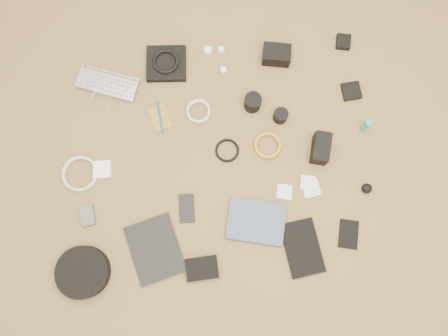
{
  "coord_description": "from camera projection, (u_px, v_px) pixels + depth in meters",
  "views": [
    {
      "loc": [
        0.0,
        -0.41,
        1.91
      ],
      "look_at": [
        0.05,
        -0.03,
        0.02
      ],
      "focal_mm": 35.0,
      "sensor_mm": 36.0,
      "label": 1
    }
  ],
  "objects": [
    {
      "name": "lens_pouch",
      "position": [
        343.0,
        42.0,
        2.06
      ],
      "size": [
        0.08,
        0.09,
        0.03
      ],
      "primitive_type": "cube",
      "rotation": [
        0.0,
        0.0,
        -0.26
      ],
      "color": "black",
      "rests_on": "ground"
    },
    {
      "name": "filter_case_left",
      "position": [
        285.0,
        192.0,
        1.93
      ],
      "size": [
        0.08,
        0.08,
        0.01
      ],
      "primitive_type": "cube",
      "rotation": [
        0.0,
        0.0,
        -0.26
      ],
      "color": "silver",
      "rests_on": "ground"
    },
    {
      "name": "lens_a",
      "position": [
        253.0,
        102.0,
        1.97
      ],
      "size": [
        0.1,
        0.1,
        0.08
      ],
      "primitive_type": "cylinder",
      "rotation": [
        0.0,
        0.0,
        -0.29
      ],
      "color": "black",
      "rests_on": "ground"
    },
    {
      "name": "power_brick",
      "position": [
        103.0,
        170.0,
        1.93
      ],
      "size": [
        0.08,
        0.08,
        0.03
      ],
      "primitive_type": "cube",
      "rotation": [
        0.0,
        0.0,
        -0.08
      ],
      "color": "white",
      "rests_on": "ground"
    },
    {
      "name": "paperback",
      "position": [
        253.0,
        243.0,
        1.87
      ],
      "size": [
        0.29,
        0.24,
        0.02
      ],
      "primitive_type": "imported",
      "rotation": [
        0.0,
        0.0,
        1.29
      ],
      "color": "#3F516B",
      "rests_on": "ground"
    },
    {
      "name": "air_blower",
      "position": [
        367.0,
        188.0,
        1.91
      ],
      "size": [
        0.05,
        0.05,
        0.05
      ],
      "primitive_type": "sphere",
      "rotation": [
        0.0,
        0.0,
        0.21
      ],
      "color": "black",
      "rests_on": "ground"
    },
    {
      "name": "charger_c",
      "position": [
        221.0,
        50.0,
        2.05
      ],
      "size": [
        0.03,
        0.03,
        0.03
      ],
      "primitive_type": "cube",
      "rotation": [
        0.0,
        0.0,
        0.23
      ],
      "color": "white",
      "rests_on": "ground"
    },
    {
      "name": "notebook_olive",
      "position": [
        160.0,
        117.0,
        1.99
      ],
      "size": [
        0.11,
        0.14,
        0.01
      ],
      "primitive_type": "cube",
      "rotation": [
        0.0,
        0.0,
        0.23
      ],
      "color": "olive",
      "rests_on": "ground"
    },
    {
      "name": "phone",
      "position": [
        187.0,
        208.0,
        1.91
      ],
      "size": [
        0.07,
        0.13,
        0.01
      ],
      "primitive_type": "cube",
      "rotation": [
        0.0,
        0.0,
        -0.07
      ],
      "color": "black",
      "rests_on": "ground"
    },
    {
      "name": "dslr_camera",
      "position": [
        276.0,
        55.0,
        2.02
      ],
      "size": [
        0.14,
        0.11,
        0.07
      ],
      "primitive_type": "cube",
      "rotation": [
        0.0,
        0.0,
        -0.23
      ],
      "color": "black",
      "rests_on": "ground"
    },
    {
      "name": "filter_case_mid",
      "position": [
        308.0,
        183.0,
        1.93
      ],
      "size": [
        0.08,
        0.08,
        0.01
      ],
      "primitive_type": "cube",
      "rotation": [
        0.0,
        0.0,
        -0.24
      ],
      "color": "silver",
      "rests_on": "ground"
    },
    {
      "name": "charger_b",
      "position": [
        207.0,
        50.0,
        2.05
      ],
      "size": [
        0.04,
        0.04,
        0.03
      ],
      "primitive_type": "cube",
      "rotation": [
        0.0,
        0.0,
        -0.29
      ],
      "color": "white",
      "rests_on": "ground"
    },
    {
      "name": "cable_white_a",
      "position": [
        198.0,
        112.0,
        2.0
      ],
      "size": [
        0.11,
        0.11,
        0.01
      ],
      "primitive_type": "torus",
      "rotation": [
        0.0,
        0.0,
        -0.0
      ],
      "color": "silver",
      "rests_on": "ground"
    },
    {
      "name": "headphone_case",
      "position": [
        83.0,
        272.0,
        1.83
      ],
      "size": [
        0.28,
        0.28,
        0.06
      ],
      "primitive_type": "cylinder",
      "rotation": [
        0.0,
        0.0,
        -0.29
      ],
      "color": "black",
      "rests_on": "ground"
    },
    {
      "name": "headphones",
      "position": [
        166.0,
        61.0,
        2.01
      ],
      "size": [
        0.16,
        0.16,
        0.02
      ],
      "primitive_type": "torus",
      "rotation": [
        0.0,
        0.0,
        0.41
      ],
      "color": "black",
      "rests_on": "headphone_pouch"
    },
    {
      "name": "charger_d",
      "position": [
        223.0,
        70.0,
        2.03
      ],
      "size": [
        0.03,
        0.03,
        0.02
      ],
      "primitive_type": "cube",
      "rotation": [
        0.0,
        0.0,
        0.21
      ],
      "color": "white",
      "rests_on": "ground"
    },
    {
      "name": "lens_b",
      "position": [
        281.0,
        116.0,
        1.97
      ],
      "size": [
        0.08,
        0.08,
        0.06
      ],
      "primitive_type": "cylinder",
      "rotation": [
        0.0,
        0.0,
        -0.18
      ],
      "color": "black",
      "rests_on": "ground"
    },
    {
      "name": "battery_charger",
      "position": [
        87.0,
        215.0,
        1.9
      ],
      "size": [
        0.07,
        0.09,
        0.02
      ],
      "primitive_type": "cube",
      "rotation": [
        0.0,
        0.0,
        0.1
      ],
      "color": "#535257",
      "rests_on": "ground"
    },
    {
      "name": "lens_cleaner",
      "position": [
        366.0,
        125.0,
        1.94
      ],
      "size": [
        0.04,
        0.04,
        0.1
      ],
      "primitive_type": "cylinder",
      "rotation": [
        0.0,
        0.0,
        -0.4
      ],
      "color": "teal",
      "rests_on": "ground"
    },
    {
      "name": "filter_case_right",
      "position": [
        311.0,
        189.0,
        1.93
      ],
      "size": [
        0.08,
        0.08,
        0.01
      ],
      "primitive_type": "cube",
      "rotation": [
        0.0,
        0.0,
        0.09
      ],
      "color": "silver",
      "rests_on": "ground"
    },
    {
      "name": "tablet",
      "position": [
        155.0,
        249.0,
        1.88
      ],
      "size": [
        0.26,
        0.3,
        0.01
      ],
      "primitive_type": "cube",
      "rotation": [
        0.0,
        0.0,
        0.21
      ],
      "color": "black",
      "rests_on": "ground"
    },
    {
      "name": "flash",
      "position": [
        321.0,
        148.0,
        1.92
      ],
      "size": [
        0.11,
        0.14,
        0.1
      ],
      "primitive_type": "cube",
      "rotation": [
        0.0,
        0.0,
        -0.31
      ],
      "color": "black",
      "rests_on": "ground"
    },
    {
      "name": "pen_blue",
      "position": [
        160.0,
        117.0,
        1.99
      ],
      "size": [
        0.02,
        0.15,
        0.01
      ],
      "primitive_type": "cylinder",
      "rotation": [
        1.57,
        0.0,
        0.06
      ],
      "color": "#143EA5",
      "rests_on": "notebook_olive"
    },
    {
      "name": "charger_a",
      "position": [
        209.0,
        51.0,
        2.05
      ],
      "size": [
        0.04,
        0.04,
        0.03
      ],
      "primitive_type": "cube",
      "rotation": [
        0.0,
        0.0,
        -0.32
      ],
      "color": "white",
      "rests_on": "ground"
    },
    {
      "name": "notebook_black_a",
      "position": [
        302.0,
        248.0,
        1.87
      ],
      "size": [
        0.17,
        0.25,
        0.02
      ],
      "primitive_type": "cube",
      "rotation": [
        0.0,
        0.0,
        0.09
      ],
      "color": "black",
      "rests_on": "ground"
    },
    {
      "name": "cable_white_b",
      "position": [
        81.0,
        174.0,
        1.94
      ],
      "size": [
        0.18,
        0.18,
        0.01
      ],
      "primitive_type": "torus",
      "rotation": [
        0.0,
        0.0,
        0.15
      ],
      "color": "silver",
      "rests_on": "ground"
    },
    {
      "name": "drive_case",
      "position": [
        202.0,
        268.0,
        1.85
      ],
      "size": [
        0.14,
        0.1,
        0.03
      ],
      "primitive_type": "cube",
      "rotation": [
        0.0,
        0.0,
        0.0
      ],
      "color": "black",
      "rests_on": "ground"
    },
    {
      "name": "room_shell",
      "position": [
        190.0,
        7.0,
        0.73
      ],
      "size": [
        4.04,
        4.04,
        2.58
      ],
      "color": "brown",
      "rests_on": "ground"
    },
    {
      "name": "card_reader",
      "position": [
        351.0,
        91.0,
        2.01
      ],
      "size": [
        0.09,
        0.09,
        0.02
      ],
      "primitive_type": "cube",
      "rotation": [
        0.0,
        0.0,
        0.03
      ],
      "color": "black",
      "rests_on": "ground"
    },
    {
      "name": "notebook_black_b",
      "position": [
        349.0,
        234.0,
        1.89
      ],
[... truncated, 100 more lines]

